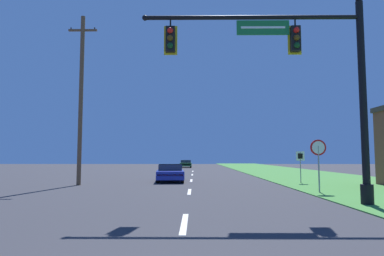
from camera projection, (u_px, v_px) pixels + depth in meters
The scene contains 8 objects.
grass_verge_right at pixel (302, 175), 32.64m from camera, with size 10.00×110.00×0.04m.
road_center_line at pixel (191, 181), 24.76m from camera, with size 0.16×34.80×0.01m.
signal_mast at pixel (309, 76), 12.52m from camera, with size 8.32×0.47×7.73m.
car_ahead at pixel (170, 173), 23.93m from camera, with size 2.14×4.41×1.19m.
far_car at pixel (186, 164), 55.34m from camera, with size 1.82×4.56×1.19m.
stop_sign at pixel (318, 154), 16.35m from camera, with size 0.76×0.07×2.50m.
route_sign_post at pixel (300, 160), 22.08m from camera, with size 0.55×0.06×2.03m.
utility_pole_near at pixel (81, 96), 21.28m from camera, with size 1.80×0.26×10.61m.
Camera 1 is at (0.28, -3.00, 1.71)m, focal length 32.00 mm.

